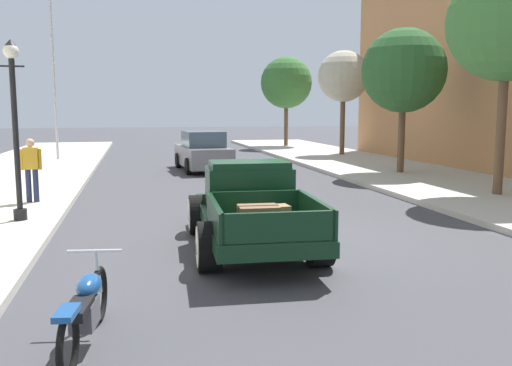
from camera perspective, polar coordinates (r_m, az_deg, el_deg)
name	(u,v)px	position (r m, az deg, el deg)	size (l,w,h in m)	color
ground_plane	(284,239)	(10.85, 2.98, -5.86)	(140.00, 140.00, 0.00)	#3D3D42
hotrod_truck_dark_green	(249,205)	(10.25, -0.69, -2.34)	(2.35, 5.00, 1.58)	black
motorcycle_parked	(85,307)	(6.26, -17.37, -12.25)	(0.62, 2.11, 0.93)	black
car_background_grey	(203,152)	(22.95, -5.56, 3.21)	(2.11, 4.42, 1.65)	slate
pedestrian_sidewalk_left	(31,166)	(15.24, -22.39, 1.63)	(0.53, 0.22, 1.65)	#232847
street_lamp_near	(15,117)	(12.77, -23.86, 6.34)	(0.50, 0.32, 3.85)	black
flagpole	(57,41)	(28.37, -20.02, 13.76)	(1.74, 0.16, 9.16)	#B2B2B7
street_tree_nearest	(507,22)	(17.00, 24.73, 15.01)	(3.26, 3.26, 6.41)	brown
street_tree_second	(404,71)	(21.63, 15.15, 11.22)	(3.15, 3.15, 5.41)	brown
street_tree_third	(343,77)	(29.74, 9.10, 10.88)	(2.70, 2.70, 5.48)	brown
street_tree_farthest	(286,83)	(36.48, 3.18, 10.39)	(3.37, 3.37, 5.82)	brown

